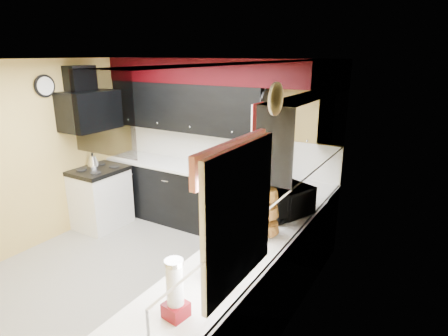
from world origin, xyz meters
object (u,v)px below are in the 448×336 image
(toaster_oven, at_px, (245,168))
(knife_block, at_px, (278,174))
(utensil_crock, at_px, (265,175))
(microwave, at_px, (286,201))
(kettle, at_px, (93,161))

(toaster_oven, xyz_separation_m, knife_block, (0.46, 0.05, -0.02))
(knife_block, bearing_deg, utensil_crock, -151.02)
(microwave, height_order, knife_block, microwave)
(toaster_oven, distance_m, knife_block, 0.47)
(toaster_oven, bearing_deg, microwave, -61.52)
(utensil_crock, bearing_deg, knife_block, 33.41)
(toaster_oven, bearing_deg, knife_block, -11.49)
(microwave, bearing_deg, knife_block, 48.76)
(microwave, height_order, utensil_crock, microwave)
(toaster_oven, relative_size, microwave, 0.74)
(utensil_crock, distance_m, knife_block, 0.18)
(microwave, xyz_separation_m, kettle, (-3.21, 0.24, -0.09))
(toaster_oven, height_order, utensil_crock, toaster_oven)
(kettle, bearing_deg, knife_block, 15.18)
(toaster_oven, distance_m, microwave, 1.33)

